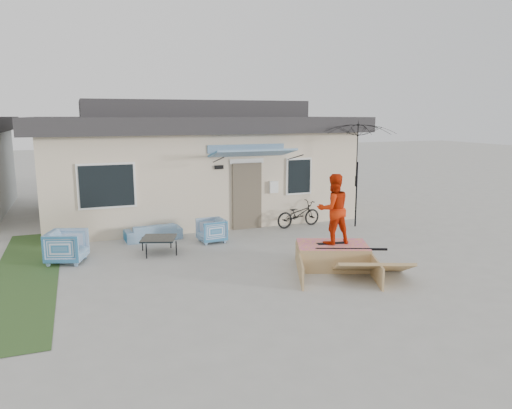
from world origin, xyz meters
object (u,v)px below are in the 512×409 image
object	(u,v)px
patio_umbrella	(357,173)
loveseat	(153,229)
armchair_right	(211,229)
armchair_left	(67,245)
skater	(333,208)
skate_ramp	(332,256)
skateboard	(332,243)
bicycle	(298,211)
coffee_table	(159,245)

from	to	relation	value
patio_umbrella	loveseat	bearing A→B (deg)	174.47
patio_umbrella	armchair_right	bearing A→B (deg)	-177.41
loveseat	armchair_right	world-z (taller)	armchair_right
loveseat	armchair_left	size ratio (longest dim) A/B	1.84
patio_umbrella	skater	distance (m)	4.37
loveseat	skate_ramp	xyz separation A→B (m)	(3.61, -4.03, -0.04)
skateboard	skater	distance (m)	0.85
armchair_right	bicycle	distance (m)	3.24
skate_ramp	skateboard	xyz separation A→B (m)	(0.02, 0.05, 0.30)
bicycle	skateboard	bearing A→B (deg)	157.16
patio_umbrella	skateboard	xyz separation A→B (m)	(-2.78, -3.36, -1.18)
armchair_left	bicycle	xyz separation A→B (m)	(6.95, 1.41, 0.07)
skater	bicycle	bearing A→B (deg)	-102.55
armchair_right	bicycle	size ratio (longest dim) A/B	0.46
bicycle	patio_umbrella	size ratio (longest dim) A/B	0.62
loveseat	skateboard	distance (m)	5.40
armchair_right	skateboard	size ratio (longest dim) A/B	1.00
skateboard	skate_ramp	bearing A→B (deg)	-102.95
loveseat	skate_ramp	world-z (taller)	loveseat
skate_ramp	bicycle	bearing A→B (deg)	97.22
armchair_right	coffee_table	xyz separation A→B (m)	(-1.58, -0.59, -0.16)
skateboard	bicycle	bearing A→B (deg)	84.36
patio_umbrella	skate_ramp	world-z (taller)	patio_umbrella
armchair_left	skateboard	world-z (taller)	armchair_left
loveseat	coffee_table	size ratio (longest dim) A/B	1.90
armchair_right	patio_umbrella	world-z (taller)	patio_umbrella
armchair_left	skate_ramp	world-z (taller)	armchair_left
bicycle	patio_umbrella	xyz separation A→B (m)	(1.76, -0.60, 1.24)
armchair_right	skateboard	world-z (taller)	armchair_right
armchair_right	skater	bearing A→B (deg)	29.48
coffee_table	skater	bearing A→B (deg)	-34.52
coffee_table	loveseat	bearing A→B (deg)	87.30
armchair_right	bicycle	bearing A→B (deg)	100.11
skateboard	coffee_table	bearing A→B (deg)	154.23
coffee_table	patio_umbrella	distance (m)	6.71
armchair_right	skateboard	bearing A→B (deg)	29.48
armchair_right	bicycle	world-z (taller)	bicycle
armchair_right	skate_ramp	bearing A→B (deg)	28.80
bicycle	patio_umbrella	world-z (taller)	patio_umbrella
loveseat	skate_ramp	bearing A→B (deg)	127.57
loveseat	skate_ramp	distance (m)	5.41
patio_umbrella	skate_ramp	xyz separation A→B (m)	(-2.80, -3.41, -1.48)
skater	armchair_right	bearing A→B (deg)	-54.18
loveseat	skateboard	xyz separation A→B (m)	(3.63, -3.98, 0.26)
coffee_table	skater	distance (m)	4.65
coffee_table	bicycle	bearing A→B (deg)	16.64
patio_umbrella	skater	bearing A→B (deg)	-129.59
coffee_table	skateboard	xyz separation A→B (m)	(3.70, -2.55, 0.36)
loveseat	armchair_right	distance (m)	1.74
coffee_table	skateboard	world-z (taller)	skateboard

